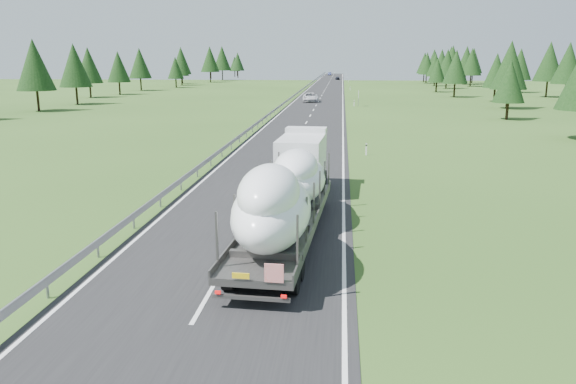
# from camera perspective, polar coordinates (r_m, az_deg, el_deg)

# --- Properties ---
(ground) EXTENTS (400.00, 400.00, 0.00)m
(ground) POSITION_cam_1_polar(r_m,az_deg,el_deg) (18.89, -8.62, -11.23)
(ground) COLOR #2A4918
(ground) RESTS_ON ground
(road_surface) EXTENTS (10.00, 400.00, 0.02)m
(road_surface) POSITION_cam_1_polar(r_m,az_deg,el_deg) (116.98, 3.30, 9.51)
(road_surface) COLOR black
(road_surface) RESTS_ON ground
(guardrail) EXTENTS (0.10, 400.00, 0.76)m
(guardrail) POSITION_cam_1_polar(r_m,az_deg,el_deg) (117.20, 0.67, 9.83)
(guardrail) COLOR slate
(guardrail) RESTS_ON ground
(marker_posts) EXTENTS (0.13, 350.08, 1.00)m
(marker_posts) POSITION_cam_1_polar(r_m,az_deg,el_deg) (171.81, 6.22, 10.86)
(marker_posts) COLOR silver
(marker_posts) RESTS_ON ground
(highway_sign) EXTENTS (0.08, 0.90, 2.60)m
(highway_sign) POSITION_cam_1_polar(r_m,az_deg,el_deg) (96.87, 7.17, 9.70)
(highway_sign) COLOR slate
(highway_sign) RESTS_ON ground
(tree_line_right) EXTENTS (26.10, 283.38, 12.66)m
(tree_line_right) POSITION_cam_1_polar(r_m,az_deg,el_deg) (132.44, 21.71, 12.09)
(tree_line_right) COLOR black
(tree_line_right) RESTS_ON ground
(tree_line_left) EXTENTS (14.48, 282.43, 12.63)m
(tree_line_left) POSITION_cam_1_polar(r_m,az_deg,el_deg) (131.70, -16.65, 12.45)
(tree_line_left) COLOR black
(tree_line_left) RESTS_ON ground
(boat_truck) EXTENTS (3.59, 19.64, 4.18)m
(boat_truck) POSITION_cam_1_polar(r_m,az_deg,el_deg) (25.85, 0.17, 0.80)
(boat_truck) COLOR silver
(boat_truck) RESTS_ON ground
(distant_van) EXTENTS (3.08, 6.18, 1.68)m
(distant_van) POSITION_cam_1_polar(r_m,az_deg,el_deg) (106.44, 2.30, 9.59)
(distant_van) COLOR silver
(distant_van) RESTS_ON ground
(distant_car_dark) EXTENTS (1.82, 3.93, 1.30)m
(distant_car_dark) POSITION_cam_1_polar(r_m,az_deg,el_deg) (221.71, 5.05, 11.46)
(distant_car_dark) COLOR black
(distant_car_dark) RESTS_ON ground
(distant_car_blue) EXTENTS (1.67, 4.59, 1.50)m
(distant_car_blue) POSITION_cam_1_polar(r_m,az_deg,el_deg) (281.62, 4.25, 11.89)
(distant_car_blue) COLOR #171E41
(distant_car_blue) RESTS_ON ground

